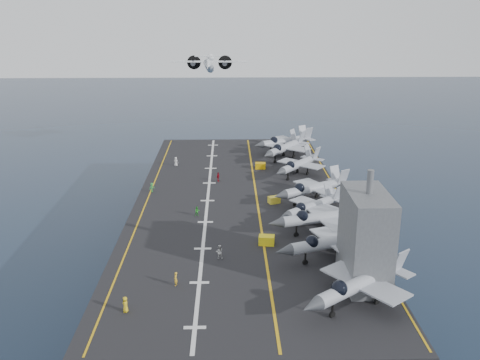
{
  "coord_description": "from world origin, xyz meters",
  "views": [
    {
      "loc": [
        -2.18,
        -90.96,
        44.43
      ],
      "look_at": [
        0.0,
        4.0,
        13.0
      ],
      "focal_mm": 40.0,
      "sensor_mm": 36.0,
      "label": 1
    }
  ],
  "objects_px": {
    "island_superstructure": "(366,227)",
    "tow_cart_a": "(267,240)",
    "transport_plane": "(209,66)",
    "fighter_jet_0": "(360,282)"
  },
  "relations": [
    {
      "from": "island_superstructure",
      "to": "fighter_jet_0",
      "type": "height_order",
      "value": "island_superstructure"
    },
    {
      "from": "island_superstructure",
      "to": "fighter_jet_0",
      "type": "bearing_deg",
      "value": -108.22
    },
    {
      "from": "island_superstructure",
      "to": "fighter_jet_0",
      "type": "distance_m",
      "value": 7.36
    },
    {
      "from": "transport_plane",
      "to": "fighter_jet_0",
      "type": "bearing_deg",
      "value": -78.08
    },
    {
      "from": "island_superstructure",
      "to": "tow_cart_a",
      "type": "relative_size",
      "value": 6.05
    },
    {
      "from": "island_superstructure",
      "to": "transport_plane",
      "type": "height_order",
      "value": "transport_plane"
    },
    {
      "from": "fighter_jet_0",
      "to": "transport_plane",
      "type": "bearing_deg",
      "value": 101.92
    },
    {
      "from": "island_superstructure",
      "to": "transport_plane",
      "type": "xyz_separation_m",
      "value": [
        -22.39,
        92.17,
        9.75
      ]
    },
    {
      "from": "island_superstructure",
      "to": "tow_cart_a",
      "type": "xyz_separation_m",
      "value": [
        -11.57,
        11.3,
        -6.81
      ]
    },
    {
      "from": "fighter_jet_0",
      "to": "tow_cart_a",
      "type": "bearing_deg",
      "value": 120.31
    }
  ]
}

